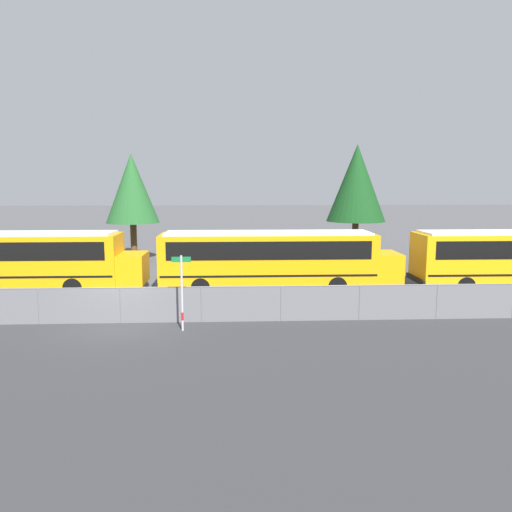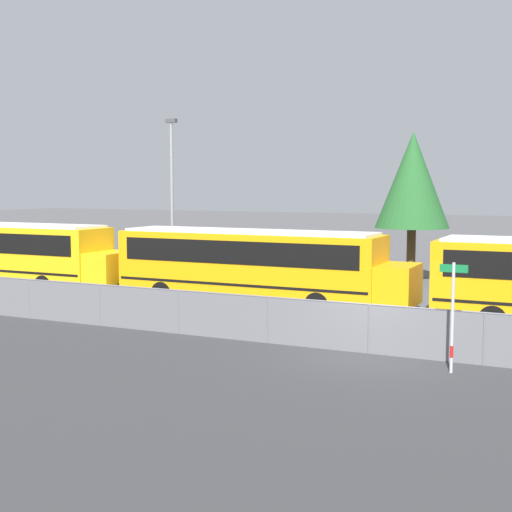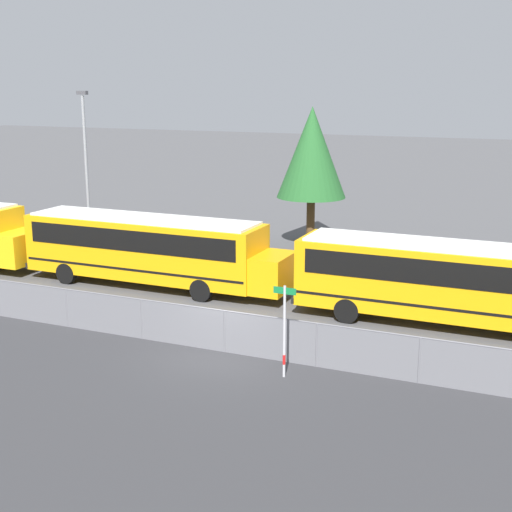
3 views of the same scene
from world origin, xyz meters
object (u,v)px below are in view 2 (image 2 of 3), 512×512
at_px(school_bus_0, 9,250).
at_px(tree_0, 413,181).
at_px(school_bus_1, 254,262).
at_px(light_pole, 172,191).
at_px(street_sign, 453,315).

height_order(school_bus_0, tree_0, tree_0).
height_order(school_bus_1, tree_0, tree_0).
bearing_deg(light_pole, tree_0, 17.84).
distance_m(school_bus_1, tree_0, 11.25).
bearing_deg(light_pole, school_bus_0, -123.80).
distance_m(school_bus_1, street_sign, 11.19).
xyz_separation_m(school_bus_0, street_sign, (21.17, -6.42, -0.28)).
distance_m(school_bus_0, tree_0, 19.53).
distance_m(school_bus_0, school_bus_1, 12.34).
height_order(school_bus_0, light_pole, light_pole).
distance_m(school_bus_1, light_pole, 10.40).
bearing_deg(school_bus_0, tree_0, 33.16).
distance_m(street_sign, tree_0, 18.03).
relative_size(street_sign, light_pole, 0.35).
xyz_separation_m(street_sign, light_pole, (-16.61, 13.24, 2.96)).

